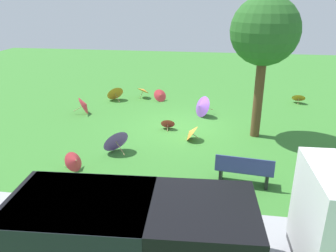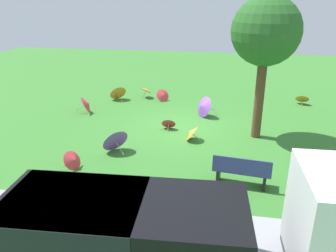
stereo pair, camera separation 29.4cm
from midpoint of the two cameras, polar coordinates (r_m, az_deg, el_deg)
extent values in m
plane|color=#387A2D|center=(13.71, 2.09, -0.24)|extent=(40.00, 40.00, 0.00)
cube|color=black|center=(6.66, -7.50, -17.53)|extent=(4.71, 2.17, 1.35)
cube|color=black|center=(6.67, -15.64, -13.92)|extent=(2.69, 2.07, 0.55)
cylinder|color=black|center=(8.11, -17.39, -14.68)|extent=(0.77, 0.27, 0.76)
cylinder|color=black|center=(7.58, 6.80, -16.56)|extent=(0.77, 0.27, 0.76)
cube|color=navy|center=(9.72, 11.96, -7.25)|extent=(1.64, 0.63, 0.05)
cube|color=navy|center=(9.44, 11.97, -6.61)|extent=(1.60, 0.30, 0.45)
cube|color=black|center=(9.87, 8.12, -8.02)|extent=(0.13, 0.41, 0.45)
cube|color=black|center=(9.83, 15.61, -8.76)|extent=(0.13, 0.41, 0.45)
cylinder|color=brown|center=(12.79, 14.49, 5.02)|extent=(0.34, 0.34, 3.18)
sphere|color=#286023|center=(12.37, 15.49, 15.35)|extent=(2.40, 2.40, 2.40)
cylinder|color=tan|center=(15.75, -15.49, 2.88)|extent=(0.44, 0.19, 0.24)
cone|color=#D8383F|center=(15.69, -14.45, 3.48)|extent=(0.78, 0.96, 0.82)
sphere|color=tan|center=(15.68, -14.19, 3.62)|extent=(0.06, 0.05, 0.05)
cylinder|color=tan|center=(15.12, 6.26, 3.02)|extent=(0.49, 0.37, 0.25)
cone|color=purple|center=(14.87, 5.03, 3.37)|extent=(0.99, 1.08, 0.96)
sphere|color=tan|center=(14.81, 4.72, 3.46)|extent=(0.06, 0.06, 0.05)
cylinder|color=tan|center=(17.28, -9.10, 4.75)|extent=(0.35, 0.41, 0.35)
cone|color=orange|center=(17.51, -9.54, 5.66)|extent=(1.05, 1.02, 0.81)
sphere|color=tan|center=(17.57, -9.64, 5.86)|extent=(0.06, 0.06, 0.05)
cylinder|color=tan|center=(11.62, 23.48, -5.29)|extent=(0.03, 0.23, 0.34)
cone|color=orange|center=(11.41, 23.82, -4.63)|extent=(0.61, 0.58, 0.43)
sphere|color=tan|center=(11.36, 23.90, -4.46)|extent=(0.04, 0.05, 0.05)
cylinder|color=tan|center=(17.70, -5.02, 5.32)|extent=(0.18, 0.21, 0.38)
cone|color=orange|center=(17.72, -4.67, 6.12)|extent=(0.90, 0.89, 0.43)
sphere|color=tan|center=(17.72, -4.61, 6.28)|extent=(0.06, 0.06, 0.05)
cylinder|color=tan|center=(12.43, 4.05, -1.75)|extent=(0.29, 0.06, 0.21)
cone|color=orange|center=(12.42, 3.20, -1.09)|extent=(0.56, 0.70, 0.61)
sphere|color=tan|center=(12.41, 2.95, -0.90)|extent=(0.05, 0.04, 0.05)
cylinder|color=tan|center=(17.36, -2.16, 4.96)|extent=(0.26, 0.31, 0.26)
cone|color=#D8383F|center=(17.12, -1.80, 5.26)|extent=(0.81, 0.78, 0.62)
sphere|color=tan|center=(17.07, -1.73, 5.32)|extent=(0.06, 0.06, 0.05)
cylinder|color=tan|center=(13.36, -0.71, -0.28)|extent=(0.05, 0.30, 0.23)
cone|color=#D8383F|center=(13.48, -0.66, 0.57)|extent=(0.60, 0.48, 0.52)
sphere|color=tan|center=(13.51, -0.64, 0.77)|extent=(0.04, 0.05, 0.05)
cylinder|color=tan|center=(17.85, 20.82, 3.96)|extent=(0.06, 0.26, 0.28)
cone|color=orange|center=(17.96, 20.88, 4.66)|extent=(0.73, 0.67, 0.54)
sphere|color=tan|center=(17.99, 20.90, 4.86)|extent=(0.04, 0.06, 0.05)
cylinder|color=tan|center=(10.93, -17.25, -6.16)|extent=(0.38, 0.13, 0.24)
cone|color=#D8383F|center=(10.71, -16.34, -5.75)|extent=(0.61, 0.73, 0.61)
sphere|color=tan|center=(10.66, -16.11, -5.65)|extent=(0.06, 0.05, 0.05)
cylinder|color=tan|center=(11.37, -8.87, -3.76)|extent=(0.42, 0.40, 0.31)
cone|color=purple|center=(11.58, -9.79, -2.29)|extent=(1.08, 1.09, 0.90)
sphere|color=tan|center=(11.63, -10.01, -1.95)|extent=(0.06, 0.06, 0.05)
camera|label=1|loc=(0.15, -90.69, -0.27)|focal=35.85mm
camera|label=2|loc=(0.15, 89.31, 0.27)|focal=35.85mm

